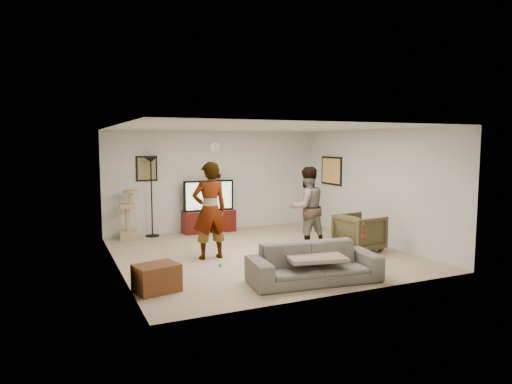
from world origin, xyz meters
name	(u,v)px	position (x,y,z in m)	size (l,w,h in m)	color
floor	(260,254)	(0.00, 0.00, -0.01)	(5.50, 5.50, 0.02)	tan
ceiling	(260,127)	(0.00, 0.00, 2.51)	(5.50, 5.50, 0.02)	silver
wall_back	(215,181)	(0.00, 2.75, 1.25)	(5.50, 0.04, 2.50)	white
wall_front	(341,210)	(0.00, -2.75, 1.25)	(5.50, 0.04, 2.50)	white
wall_left	(116,198)	(-2.75, 0.00, 1.25)	(0.04, 5.50, 2.50)	white
wall_right	(372,186)	(2.75, 0.00, 1.25)	(0.04, 5.50, 2.50)	white
wall_clock	(215,147)	(0.00, 2.72, 2.10)	(0.26, 0.26, 0.04)	white
wall_speaker	(215,176)	(0.00, 2.69, 1.38)	(0.25, 0.10, 0.10)	black
picture_back	(147,169)	(-1.70, 2.73, 1.60)	(0.42, 0.03, 0.52)	olive
picture_right	(331,171)	(2.73, 1.60, 1.50)	(0.03, 0.78, 0.62)	#FFB35B
tv_stand	(209,221)	(-0.25, 2.50, 0.27)	(1.29, 0.45, 0.54)	#420E0A
console_box	(215,233)	(-0.23, 2.11, 0.04)	(0.40, 0.30, 0.07)	silver
tv	(209,196)	(-0.25, 2.50, 0.91)	(1.27, 0.08, 0.75)	black
tv_screen	(209,196)	(-0.25, 2.46, 0.91)	(1.17, 0.01, 0.66)	#BDEC42
floor_lamp	(152,197)	(-1.64, 2.55, 0.93)	(0.32, 0.32, 1.87)	black
cat_tree	(127,215)	(-2.22, 2.44, 0.57)	(0.37, 0.37, 1.15)	tan
person_left	(210,211)	(-1.05, 0.02, 0.93)	(0.68, 0.44, 1.86)	#A8A8A8
person_right	(307,207)	(1.10, 0.06, 0.86)	(0.83, 0.65, 1.71)	navy
sofa	(314,263)	(-0.02, -2.07, 0.30)	(2.08, 0.81, 0.61)	#656057
throw_blanket	(314,257)	(-0.02, -2.07, 0.41)	(0.90, 0.70, 0.06)	tan
beer_bottle	(364,232)	(0.94, -2.07, 0.73)	(0.06, 0.06, 0.25)	#452A12
armchair	(360,233)	(1.94, -0.65, 0.38)	(0.81, 0.83, 0.76)	#403C22
side_table	(157,278)	(-2.40, -1.52, 0.21)	(0.62, 0.47, 0.41)	#5E3118
toy_ball	(220,265)	(-1.08, -0.63, 0.03)	(0.06, 0.06, 0.06)	#0FAFAB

